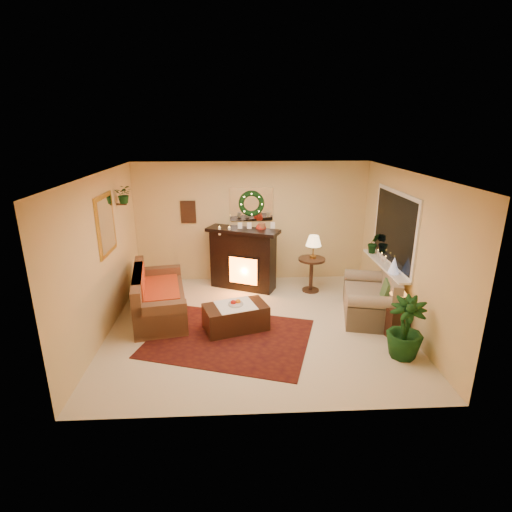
{
  "coord_description": "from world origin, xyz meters",
  "views": [
    {
      "loc": [
        -0.34,
        -6.22,
        3.3
      ],
      "look_at": [
        0.0,
        0.35,
        1.15
      ],
      "focal_mm": 28.0,
      "sensor_mm": 36.0,
      "label": 1
    }
  ],
  "objects_px": {
    "sofa": "(160,292)",
    "end_table_square": "(394,318)",
    "fireplace": "(243,263)",
    "loveseat": "(370,293)",
    "side_table_round": "(311,276)",
    "coffee_table": "(236,318)"
  },
  "relations": [
    {
      "from": "sofa",
      "to": "coffee_table",
      "type": "xyz_separation_m",
      "value": [
        1.38,
        -0.66,
        -0.22
      ]
    },
    {
      "from": "loveseat",
      "to": "coffee_table",
      "type": "distance_m",
      "value": 2.47
    },
    {
      "from": "sofa",
      "to": "fireplace",
      "type": "distance_m",
      "value": 1.95
    },
    {
      "from": "side_table_round",
      "to": "end_table_square",
      "type": "height_order",
      "value": "side_table_round"
    },
    {
      "from": "sofa",
      "to": "end_table_square",
      "type": "relative_size",
      "value": 3.95
    },
    {
      "from": "side_table_round",
      "to": "end_table_square",
      "type": "bearing_deg",
      "value": -60.0
    },
    {
      "from": "sofa",
      "to": "fireplace",
      "type": "relative_size",
      "value": 1.47
    },
    {
      "from": "sofa",
      "to": "side_table_round",
      "type": "bearing_deg",
      "value": 6.77
    },
    {
      "from": "loveseat",
      "to": "end_table_square",
      "type": "distance_m",
      "value": 0.72
    },
    {
      "from": "sofa",
      "to": "side_table_round",
      "type": "relative_size",
      "value": 2.74
    },
    {
      "from": "loveseat",
      "to": "side_table_round",
      "type": "height_order",
      "value": "loveseat"
    },
    {
      "from": "sofa",
      "to": "fireplace",
      "type": "bearing_deg",
      "value": 26.77
    },
    {
      "from": "side_table_round",
      "to": "end_table_square",
      "type": "distance_m",
      "value": 2.11
    },
    {
      "from": "end_table_square",
      "to": "side_table_round",
      "type": "bearing_deg",
      "value": 120.0
    },
    {
      "from": "sofa",
      "to": "end_table_square",
      "type": "height_order",
      "value": "sofa"
    },
    {
      "from": "sofa",
      "to": "fireplace",
      "type": "height_order",
      "value": "fireplace"
    },
    {
      "from": "loveseat",
      "to": "side_table_round",
      "type": "distance_m",
      "value": 1.44
    },
    {
      "from": "fireplace",
      "to": "end_table_square",
      "type": "relative_size",
      "value": 2.69
    },
    {
      "from": "sofa",
      "to": "end_table_square",
      "type": "bearing_deg",
      "value": -23.29
    },
    {
      "from": "sofa",
      "to": "loveseat",
      "type": "distance_m",
      "value": 3.81
    },
    {
      "from": "loveseat",
      "to": "fireplace",
      "type": "bearing_deg",
      "value": 160.92
    },
    {
      "from": "side_table_round",
      "to": "coffee_table",
      "type": "bearing_deg",
      "value": -134.96
    }
  ]
}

